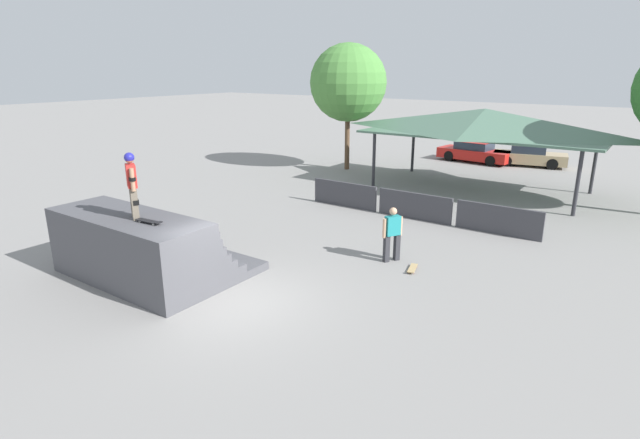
# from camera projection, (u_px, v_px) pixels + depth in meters

# --- Properties ---
(ground_plane) EXTENTS (160.00, 160.00, 0.00)m
(ground_plane) POSITION_uv_depth(u_px,v_px,m) (235.00, 301.00, 12.79)
(ground_plane) COLOR gray
(quarter_pipe_ramp) EXTENTS (5.11, 3.73, 1.91)m
(quarter_pipe_ramp) POSITION_uv_depth(u_px,v_px,m) (142.00, 249.00, 14.06)
(quarter_pipe_ramp) COLOR #4C4C51
(quarter_pipe_ramp) RESTS_ON ground
(skater_on_deck) EXTENTS (0.72, 0.52, 1.75)m
(skater_on_deck) POSITION_uv_depth(u_px,v_px,m) (132.00, 181.00, 12.99)
(skater_on_deck) COLOR #6B6051
(skater_on_deck) RESTS_ON quarter_pipe_ramp
(skateboard_on_deck) EXTENTS (0.83, 0.27, 0.09)m
(skateboard_on_deck) POSITION_uv_depth(u_px,v_px,m) (149.00, 221.00, 12.79)
(skateboard_on_deck) COLOR silver
(skateboard_on_deck) RESTS_ON quarter_pipe_ramp
(bystander_walking) EXTENTS (0.45, 0.64, 1.71)m
(bystander_walking) POSITION_uv_depth(u_px,v_px,m) (392.00, 232.00, 15.20)
(bystander_walking) COLOR #2D2D33
(bystander_walking) RESTS_ON ground
(skateboard_on_ground) EXTENTS (0.39, 0.78, 0.09)m
(skateboard_on_ground) POSITION_uv_depth(u_px,v_px,m) (412.00, 269.00, 14.72)
(skateboard_on_ground) COLOR red
(skateboard_on_ground) RESTS_ON ground
(barrier_fence) EXTENTS (9.58, 0.12, 1.05)m
(barrier_fence) POSITION_uv_depth(u_px,v_px,m) (415.00, 206.00, 19.62)
(barrier_fence) COLOR #3D3D42
(barrier_fence) RESTS_ON ground
(pavilion_shelter) EXTENTS (10.85, 5.35, 3.90)m
(pavilion_shelter) POSITION_uv_depth(u_px,v_px,m) (484.00, 122.00, 23.52)
(pavilion_shelter) COLOR #2D2D33
(pavilion_shelter) RESTS_ON ground
(tree_beside_pavilion) EXTENTS (4.32, 4.32, 7.08)m
(tree_beside_pavilion) POSITION_uv_depth(u_px,v_px,m) (348.00, 83.00, 27.97)
(tree_beside_pavilion) COLOR brown
(tree_beside_pavilion) RESTS_ON ground
(parked_car_red) EXTENTS (4.68, 2.25, 1.27)m
(parked_car_red) POSITION_uv_depth(u_px,v_px,m) (475.00, 152.00, 31.54)
(parked_car_red) COLOR red
(parked_car_red) RESTS_ON ground
(parked_car_tan) EXTENTS (4.40, 2.44, 1.27)m
(parked_car_tan) POSITION_uv_depth(u_px,v_px,m) (530.00, 156.00, 30.23)
(parked_car_tan) COLOR tan
(parked_car_tan) RESTS_ON ground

